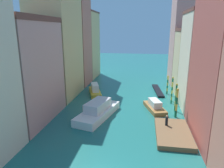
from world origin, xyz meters
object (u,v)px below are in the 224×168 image
object	(u,v)px
person_on_dock	(167,121)
mooring_pole_0	(177,103)
motorboat_1	(155,106)
gondola_black	(158,91)
mooring_pole_2	(172,93)
mooring_pole_4	(167,85)
motorboat_0	(95,90)
vaporetto_white	(98,111)
mooring_pole_1	(176,97)
waterfront_dock	(173,133)
mooring_pole_3	(172,89)

from	to	relation	value
person_on_dock	mooring_pole_0	bearing A→B (deg)	67.33
motorboat_1	gondola_black	bearing A→B (deg)	84.13
mooring_pole_2	mooring_pole_4	size ratio (longest dim) A/B	1.01
motorboat_0	motorboat_1	world-z (taller)	motorboat_0
vaporetto_white	motorboat_1	xyz separation A→B (m)	(8.73, 4.14, -0.32)
mooring_pole_1	mooring_pole_2	distance (m)	3.65
waterfront_dock	mooring_pole_0	world-z (taller)	mooring_pole_0
mooring_pole_4	motorboat_0	distance (m)	15.03
mooring_pole_1	motorboat_0	xyz separation A→B (m)	(-15.16, 6.81, -1.58)
gondola_black	motorboat_0	distance (m)	13.64
gondola_black	motorboat_1	distance (m)	11.05
motorboat_0	motorboat_1	xyz separation A→B (m)	(11.87, -6.90, -0.17)
waterfront_dock	gondola_black	xyz separation A→B (m)	(-0.83, 19.25, -0.11)
vaporetto_white	motorboat_0	xyz separation A→B (m)	(-3.15, 11.04, -0.14)
mooring_pole_0	mooring_pole_2	distance (m)	6.19
mooring_pole_0	mooring_pole_1	distance (m)	2.56
mooring_pole_3	motorboat_1	xyz separation A→B (m)	(-3.27, -4.91, -1.75)
vaporetto_white	mooring_pole_2	bearing A→B (deg)	33.57
gondola_black	vaporetto_white	bearing A→B (deg)	-123.09
person_on_dock	motorboat_1	bearing A→B (deg)	100.58
motorboat_0	motorboat_1	distance (m)	13.73
waterfront_dock	mooring_pole_3	world-z (taller)	mooring_pole_3
mooring_pole_1	mooring_pole_3	size ratio (longest dim) A/B	1.00
person_on_dock	gondola_black	bearing A→B (deg)	90.42
mooring_pole_4	motorboat_0	world-z (taller)	mooring_pole_4
motorboat_0	mooring_pole_4	bearing A→B (deg)	9.56
mooring_pole_2	motorboat_1	distance (m)	5.04
mooring_pole_3	vaporetto_white	size ratio (longest dim) A/B	0.46
vaporetto_white	motorboat_0	distance (m)	11.48
mooring_pole_3	vaporetto_white	distance (m)	15.10
person_on_dock	mooring_pole_1	size ratio (longest dim) A/B	0.30
person_on_dock	mooring_pole_1	world-z (taller)	mooring_pole_1
person_on_dock	mooring_pole_0	xyz separation A→B (m)	(1.79, 4.28, 1.12)
waterfront_dock	person_on_dock	xyz separation A→B (m)	(-0.70, 1.53, 0.94)
mooring_pole_4	gondola_black	size ratio (longest dim) A/B	0.43
motorboat_0	waterfront_dock	bearing A→B (deg)	-47.64
waterfront_dock	mooring_pole_4	xyz separation A→B (m)	(0.95, 17.66, 1.72)
waterfront_dock	mooring_pole_2	distance (m)	12.16
person_on_dock	mooring_pole_3	distance (m)	11.88
waterfront_dock	person_on_dock	bearing A→B (deg)	114.61
mooring_pole_1	vaporetto_white	xyz separation A→B (m)	(-12.01, -4.23, -1.44)
mooring_pole_1	mooring_pole_0	bearing A→B (deg)	-95.33
mooring_pole_3	mooring_pole_4	bearing A→B (deg)	94.68
mooring_pole_2	motorboat_0	xyz separation A→B (m)	(-14.98, 3.19, -1.22)
waterfront_dock	mooring_pole_4	world-z (taller)	mooring_pole_4
waterfront_dock	gondola_black	bearing A→B (deg)	92.47
mooring_pole_2	vaporetto_white	bearing A→B (deg)	-146.43
mooring_pole_1	motorboat_0	bearing A→B (deg)	155.80
waterfront_dock	motorboat_0	size ratio (longest dim) A/B	1.11
mooring_pole_2	mooring_pole_4	bearing A→B (deg)	92.05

